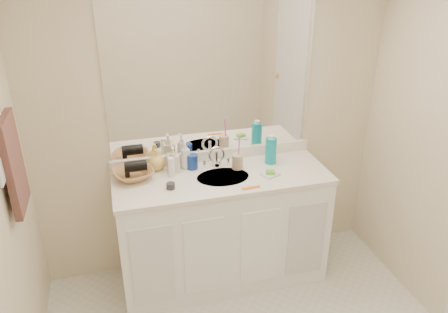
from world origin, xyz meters
TOP-DOWN VIEW (x-y plane):
  - wall_back at (0.00, 1.30)m, footprint 2.60×0.02m
  - vanity_cabinet at (0.00, 1.02)m, footprint 1.50×0.55m
  - countertop at (0.00, 1.02)m, footprint 1.52×0.57m
  - backsplash at (0.00, 1.29)m, footprint 1.52×0.03m
  - sink_basin at (0.00, 1.00)m, footprint 0.37×0.37m
  - faucet at (0.00, 1.18)m, footprint 0.02×0.02m
  - mirror at (0.00, 1.29)m, footprint 1.48×0.01m
  - blue_mug at (-0.18, 1.19)m, footprint 0.09×0.09m
  - tan_cup at (0.14, 1.10)m, footprint 0.10×0.10m
  - toothbrush at (0.15, 1.10)m, footprint 0.01×0.04m
  - mouthwash_bottle at (0.40, 1.13)m, footprint 0.10×0.10m
  - soap_dish at (0.33, 0.94)m, footprint 0.14×0.12m
  - green_soap at (0.33, 0.94)m, footprint 0.07×0.06m
  - orange_comb at (0.14, 0.80)m, footprint 0.13×0.03m
  - dark_jar at (-0.38, 0.93)m, footprint 0.06×0.06m
  - extra_white_bottle at (-0.34, 1.11)m, footprint 0.05×0.05m
  - soap_bottle_white at (-0.22, 1.21)m, footprint 0.10×0.10m
  - soap_bottle_cream at (-0.32, 1.18)m, footprint 0.09×0.09m
  - soap_bottle_yellow at (-0.43, 1.24)m, footprint 0.14×0.14m
  - wicker_basket at (-0.60, 1.15)m, footprint 0.33×0.33m
  - hair_dryer at (-0.58, 1.15)m, footprint 0.15×0.08m
  - hand_towel at (-1.25, 0.77)m, footprint 0.04×0.32m
  - switch_plate at (-1.27, 0.57)m, footprint 0.01×0.08m

SIDE VIEW (x-z plane):
  - vanity_cabinet at x=0.00m, z-range 0.00..0.85m
  - countertop at x=0.00m, z-range 0.85..0.88m
  - sink_basin at x=0.00m, z-range 0.86..0.88m
  - orange_comb at x=0.14m, z-range 0.88..0.89m
  - soap_dish at x=0.33m, z-range 0.88..0.89m
  - dark_jar at x=-0.38m, z-range 0.88..0.92m
  - green_soap at x=0.33m, z-range 0.89..0.92m
  - wicker_basket at x=-0.60m, z-range 0.88..0.95m
  - backsplash at x=0.00m, z-range 0.88..0.96m
  - tan_cup at x=0.14m, z-range 0.88..0.99m
  - blue_mug at x=-0.18m, z-range 0.88..0.99m
  - faucet at x=0.00m, z-range 0.88..0.99m
  - extra_white_bottle at x=-0.34m, z-range 0.88..1.02m
  - soap_bottle_yellow at x=-0.43m, z-range 0.88..1.03m
  - hair_dryer at x=-0.58m, z-range 0.93..1.01m
  - soap_bottle_cream at x=-0.32m, z-range 0.88..1.07m
  - mouthwash_bottle at x=0.40m, z-range 0.88..1.08m
  - soap_bottle_white at x=-0.22m, z-range 0.88..1.08m
  - toothbrush at x=0.15m, z-range 0.94..1.12m
  - wall_back at x=0.00m, z-range 0.00..2.40m
  - hand_towel at x=-1.25m, z-range 0.98..1.52m
  - switch_plate at x=-1.27m, z-range 1.24..1.36m
  - mirror at x=0.00m, z-range 0.96..2.16m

